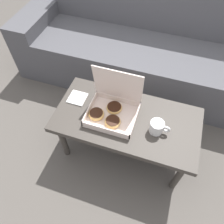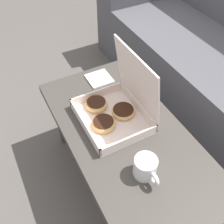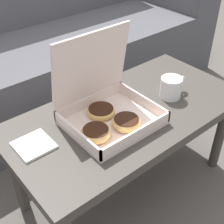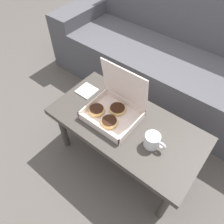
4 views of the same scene
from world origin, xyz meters
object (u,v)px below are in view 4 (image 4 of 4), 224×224
at_px(couch, 186,69).
at_px(coffee_mug, 153,141).
at_px(coffee_table, 126,128).
at_px(pastry_box, 113,108).

height_order(couch, coffee_mug, couch).
bearing_deg(coffee_table, pastry_box, 178.97).
xyz_separation_m(pastry_box, coffee_mug, (0.31, -0.04, -0.01)).
relative_size(pastry_box, coffee_mug, 2.50).
distance_m(couch, coffee_table, 0.88).
bearing_deg(coffee_mug, pastry_box, 173.05).
bearing_deg(pastry_box, coffee_mug, -6.95).
height_order(coffee_table, coffee_mug, coffee_mug).
height_order(pastry_box, coffee_mug, pastry_box).
distance_m(couch, pastry_box, 0.90).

